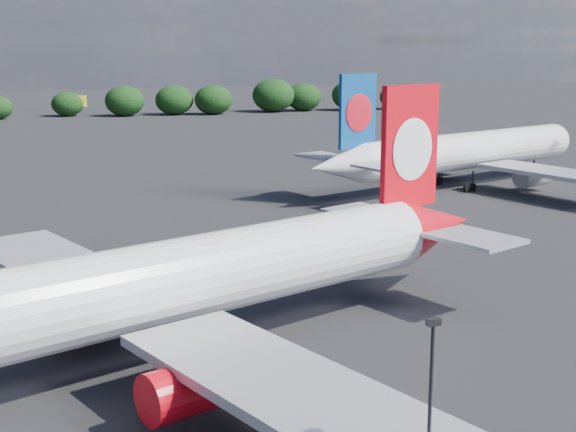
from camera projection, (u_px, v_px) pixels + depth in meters
name	position (u px, v px, depth m)	size (l,w,h in m)	color
ground	(39.00, 208.00, 96.31)	(500.00, 500.00, 0.00)	black
qantas_airliner	(200.00, 278.00, 50.70)	(48.96, 47.09, 16.53)	white
china_southern_airliner	(458.00, 153.00, 108.69)	(47.58, 45.68, 15.90)	white
apron_lamp_post	(430.00, 414.00, 31.77)	(0.55, 0.30, 9.24)	black
billboard_yellow	(77.00, 102.00, 212.49)	(5.00, 0.30, 5.50)	yellow
horizon_treeline	(113.00, 102.00, 212.13)	(203.34, 15.66, 9.33)	black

